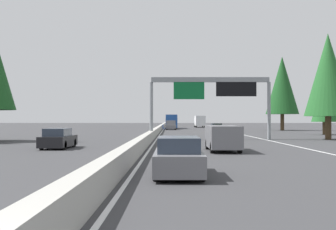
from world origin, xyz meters
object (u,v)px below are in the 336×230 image
(sign_gantry_overhead, at_px, (212,90))
(pickup_far_center, at_px, (171,125))
(box_truck_near_right, at_px, (200,121))
(sedan_mid_center, at_px, (216,128))
(conifer_right_far, at_px, (282,85))
(bus_mid_right, at_px, (171,121))
(oncoming_near, at_px, (58,139))
(conifer_right_mid, at_px, (325,99))
(sedan_distant_b, at_px, (178,158))
(conifer_right_near, at_px, (328,75))
(minivan_near_center, at_px, (223,137))

(sign_gantry_overhead, relative_size, pickup_far_center, 2.26)
(box_truck_near_right, xyz_separation_m, sedan_mid_center, (-38.55, 0.08, -0.93))
(sign_gantry_overhead, height_order, conifer_right_far, conifer_right_far)
(sign_gantry_overhead, xyz_separation_m, bus_mid_right, (50.55, 4.11, -3.46))
(oncoming_near, bearing_deg, sedan_mid_center, 156.69)
(oncoming_near, bearing_deg, bus_mid_right, 172.47)
(conifer_right_mid, bearing_deg, box_truck_near_right, 15.69)
(sign_gantry_overhead, distance_m, oncoming_near, 18.57)
(sedan_distant_b, height_order, conifer_right_mid, conifer_right_mid)
(sedan_mid_center, height_order, conifer_right_mid, conifer_right_mid)
(pickup_far_center, bearing_deg, conifer_right_far, -102.92)
(sign_gantry_overhead, relative_size, sedan_mid_center, 2.88)
(oncoming_near, relative_size, conifer_right_near, 0.40)
(pickup_far_center, xyz_separation_m, conifer_right_far, (-4.83, -21.04, 7.60))
(oncoming_near, relative_size, conifer_right_mid, 0.55)
(sign_gantry_overhead, relative_size, bus_mid_right, 1.10)
(pickup_far_center, xyz_separation_m, sedan_mid_center, (-16.20, -7.28, -0.23))
(box_truck_near_right, xyz_separation_m, bus_mid_right, (-11.12, 7.23, 0.11))
(bus_mid_right, bearing_deg, box_truck_near_right, -33.03)
(sign_gantry_overhead, distance_m, sedan_mid_center, 23.76)
(sedan_distant_b, bearing_deg, oncoming_near, 30.87)
(pickup_far_center, distance_m, bus_mid_right, 11.25)
(oncoming_near, bearing_deg, box_truck_near_right, 168.17)
(pickup_far_center, relative_size, sedan_mid_center, 1.27)
(conifer_right_near, bearing_deg, conifer_right_far, -7.73)
(bus_mid_right, xyz_separation_m, oncoming_near, (-63.51, 8.39, -1.03))
(box_truck_near_right, distance_m, bus_mid_right, 13.27)
(conifer_right_far, bearing_deg, oncoming_near, 148.31)
(pickup_far_center, distance_m, conifer_right_mid, 33.76)
(box_truck_near_right, xyz_separation_m, conifer_right_near, (-61.79, -8.98, 5.13))
(conifer_right_mid, bearing_deg, pickup_far_center, 38.75)
(sedan_distant_b, xyz_separation_m, bus_mid_right, (77.73, 0.10, 1.03))
(conifer_right_near, bearing_deg, oncoming_near, 117.57)
(pickup_far_center, distance_m, conifer_right_far, 22.88)
(box_truck_near_right, distance_m, oncoming_near, 76.26)
(minivan_near_center, relative_size, bus_mid_right, 0.43)
(sign_gantry_overhead, bearing_deg, conifer_right_near, -90.55)
(minivan_near_center, height_order, conifer_right_mid, conifer_right_mid)
(sedan_mid_center, distance_m, conifer_right_near, 25.67)
(conifer_right_near, bearing_deg, sign_gantry_overhead, 89.45)
(bus_mid_right, distance_m, sedan_mid_center, 28.36)
(minivan_near_center, height_order, box_truck_near_right, box_truck_near_right)
(minivan_near_center, relative_size, oncoming_near, 1.14)
(sedan_distant_b, relative_size, conifer_right_near, 0.40)
(box_truck_near_right, bearing_deg, bus_mid_right, 146.97)
(box_truck_near_right, bearing_deg, sedan_distant_b, 175.41)
(box_truck_near_right, height_order, conifer_right_far, conifer_right_far)
(sedan_distant_b, xyz_separation_m, oncoming_near, (14.21, 8.50, 0.00))
(sign_gantry_overhead, bearing_deg, oncoming_near, 136.03)
(pickup_far_center, bearing_deg, oncoming_near, 171.02)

